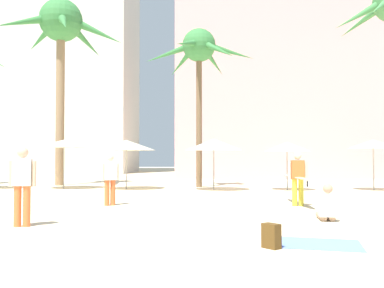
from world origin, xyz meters
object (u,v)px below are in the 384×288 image
(cafe_umbrella_4, at_px, (287,147))
(cafe_umbrella_3, at_px, (126,145))
(cafe_umbrella_2, at_px, (373,144))
(person_mid_left, at_px, (22,183))
(cafe_umbrella_1, at_px, (64,144))
(palm_tree_right, at_px, (61,31))
(beach_towel, at_px, (317,244))
(cafe_umbrella_0, at_px, (214,145))
(person_near_left, at_px, (110,177))
(backpack, at_px, (272,236))
(palm_tree_center, at_px, (199,53))
(person_far_right, at_px, (327,207))
(person_near_right, at_px, (297,177))

(cafe_umbrella_4, bearing_deg, cafe_umbrella_3, 176.97)
(cafe_umbrella_2, relative_size, person_mid_left, 1.33)
(cafe_umbrella_1, xyz_separation_m, cafe_umbrella_4, (10.82, -0.70, -0.19))
(palm_tree_right, relative_size, beach_towel, 6.84)
(cafe_umbrella_3, distance_m, cafe_umbrella_4, 7.67)
(cafe_umbrella_0, bearing_deg, cafe_umbrella_3, 174.27)
(cafe_umbrella_1, height_order, cafe_umbrella_2, cafe_umbrella_1)
(palm_tree_right, bearing_deg, person_near_left, -62.57)
(palm_tree_right, xyz_separation_m, backpack, (9.22, -15.90, -8.35))
(palm_tree_center, relative_size, cafe_umbrella_0, 3.07)
(palm_tree_right, xyz_separation_m, person_far_right, (11.03, -12.68, -8.23))
(cafe_umbrella_4, relative_size, beach_towel, 1.49)
(cafe_umbrella_4, distance_m, backpack, 13.23)
(cafe_umbrella_0, relative_size, person_near_right, 0.84)
(palm_tree_center, xyz_separation_m, person_near_right, (3.30, -8.33, -6.04))
(cafe_umbrella_1, relative_size, backpack, 6.56)
(cafe_umbrella_0, bearing_deg, person_near_left, -117.57)
(cafe_umbrella_0, relative_size, person_near_left, 1.62)
(cafe_umbrella_1, bearing_deg, person_mid_left, -75.48)
(cafe_umbrella_2, bearing_deg, person_far_right, -116.46)
(cafe_umbrella_0, height_order, person_near_right, cafe_umbrella_0)
(palm_tree_center, relative_size, cafe_umbrella_3, 2.96)
(palm_tree_right, bearing_deg, palm_tree_center, -8.03)
(backpack, bearing_deg, palm_tree_center, 55.05)
(cafe_umbrella_3, distance_m, person_near_right, 9.66)
(cafe_umbrella_0, relative_size, beach_towel, 1.78)
(cafe_umbrella_2, height_order, backpack, cafe_umbrella_2)
(backpack, bearing_deg, cafe_umbrella_4, 37.58)
(palm_tree_right, height_order, cafe_umbrella_0, palm_tree_right)
(person_far_right, bearing_deg, cafe_umbrella_3, 39.37)
(cafe_umbrella_4, xyz_separation_m, backpack, (-2.62, -12.84, -1.83))
(cafe_umbrella_2, distance_m, person_near_left, 12.79)
(cafe_umbrella_3, distance_m, backpack, 14.30)
(person_far_right, relative_size, person_near_left, 0.55)
(cafe_umbrella_2, distance_m, person_far_right, 10.98)
(palm_tree_right, height_order, cafe_umbrella_4, palm_tree_right)
(cafe_umbrella_0, distance_m, cafe_umbrella_3, 4.25)
(cafe_umbrella_0, distance_m, cafe_umbrella_2, 7.45)
(cafe_umbrella_1, xyz_separation_m, person_near_right, (9.96, -7.05, -1.30))
(cafe_umbrella_0, bearing_deg, person_near_right, -67.86)
(cafe_umbrella_3, bearing_deg, palm_tree_center, 24.21)
(person_mid_left, distance_m, person_near_left, 4.33)
(cafe_umbrella_2, xyz_separation_m, beach_towel, (-5.78, -12.55, -2.15))
(palm_tree_right, bearing_deg, cafe_umbrella_1, -66.71)
(cafe_umbrella_3, height_order, beach_towel, cafe_umbrella_3)
(palm_tree_center, distance_m, cafe_umbrella_1, 8.28)
(person_mid_left, bearing_deg, person_near_left, -20.20)
(cafe_umbrella_4, bearing_deg, person_far_right, -94.82)
(beach_towel, relative_size, backpack, 3.60)
(palm_tree_center, relative_size, cafe_umbrella_2, 3.50)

